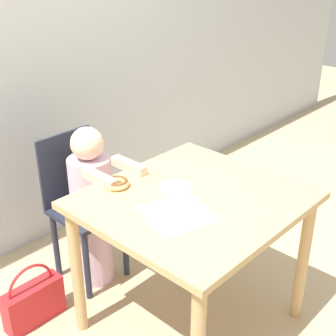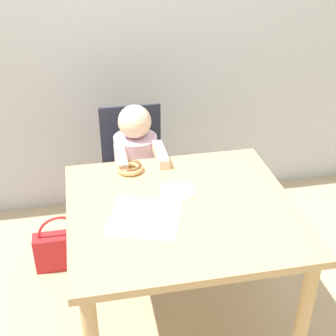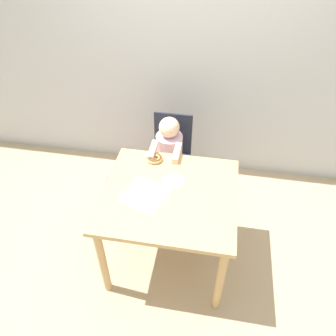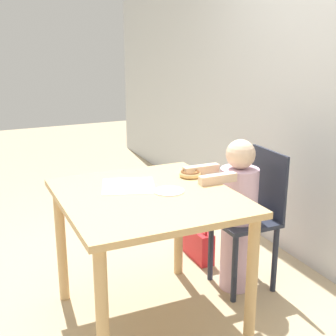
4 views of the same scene
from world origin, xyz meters
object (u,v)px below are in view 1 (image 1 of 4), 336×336
at_px(donut, 116,183).
at_px(handbag, 33,302).
at_px(chair, 82,206).
at_px(child_figure, 93,207).

height_order(donut, handbag, donut).
xyz_separation_m(chair, child_figure, (0.00, -0.11, 0.04)).
distance_m(chair, handbag, 0.59).
bearing_deg(handbag, chair, 16.56).
bearing_deg(child_figure, chair, 90.00).
height_order(chair, donut, chair).
bearing_deg(handbag, child_figure, 3.56).
relative_size(donut, handbag, 0.36).
bearing_deg(child_figure, donut, -102.63).
bearing_deg(chair, child_figure, -90.00).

